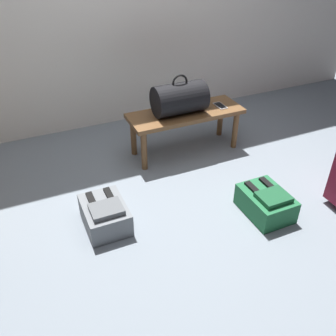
{
  "coord_description": "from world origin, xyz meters",
  "views": [
    {
      "loc": [
        -0.92,
        -1.85,
        1.77
      ],
      "look_at": [
        -0.01,
        0.19,
        0.25
      ],
      "focal_mm": 39.66,
      "sensor_mm": 36.0,
      "label": 1
    }
  ],
  "objects_px": {
    "bench": "(186,118)",
    "cell_phone": "(220,106)",
    "backpack_green": "(266,203)",
    "backpack_grey": "(105,214)",
    "duffel_bag_black": "(180,98)"
  },
  "relations": [
    {
      "from": "bench",
      "to": "backpack_grey",
      "type": "bearing_deg",
      "value": -144.36
    },
    {
      "from": "cell_phone",
      "to": "backpack_green",
      "type": "height_order",
      "value": "cell_phone"
    },
    {
      "from": "cell_phone",
      "to": "backpack_green",
      "type": "relative_size",
      "value": 0.38
    },
    {
      "from": "bench",
      "to": "backpack_green",
      "type": "xyz_separation_m",
      "value": [
        0.14,
        -1.01,
        -0.23
      ]
    },
    {
      "from": "bench",
      "to": "backpack_grey",
      "type": "height_order",
      "value": "bench"
    },
    {
      "from": "duffel_bag_black",
      "to": "backpack_grey",
      "type": "relative_size",
      "value": 1.16
    },
    {
      "from": "cell_phone",
      "to": "backpack_grey",
      "type": "height_order",
      "value": "cell_phone"
    },
    {
      "from": "cell_phone",
      "to": "backpack_green",
      "type": "xyz_separation_m",
      "value": [
        -0.19,
        -0.99,
        -0.3
      ]
    },
    {
      "from": "bench",
      "to": "cell_phone",
      "type": "distance_m",
      "value": 0.33
    },
    {
      "from": "backpack_green",
      "to": "backpack_grey",
      "type": "bearing_deg",
      "value": 162.35
    },
    {
      "from": "duffel_bag_black",
      "to": "cell_phone",
      "type": "bearing_deg",
      "value": -3.52
    },
    {
      "from": "bench",
      "to": "backpack_green",
      "type": "distance_m",
      "value": 1.05
    },
    {
      "from": "cell_phone",
      "to": "backpack_grey",
      "type": "distance_m",
      "value": 1.45
    },
    {
      "from": "duffel_bag_black",
      "to": "backpack_grey",
      "type": "height_order",
      "value": "duffel_bag_black"
    },
    {
      "from": "bench",
      "to": "duffel_bag_black",
      "type": "distance_m",
      "value": 0.2
    }
  ]
}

